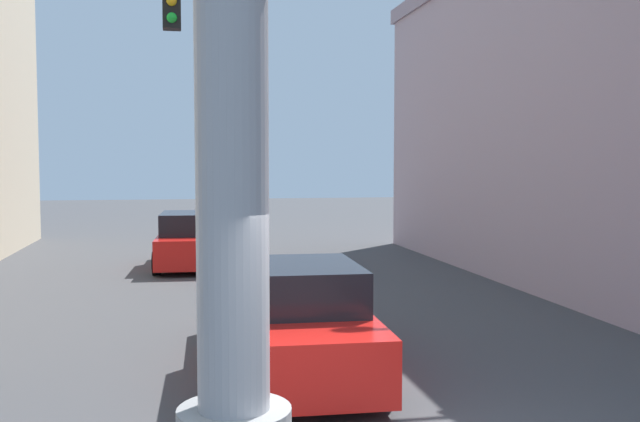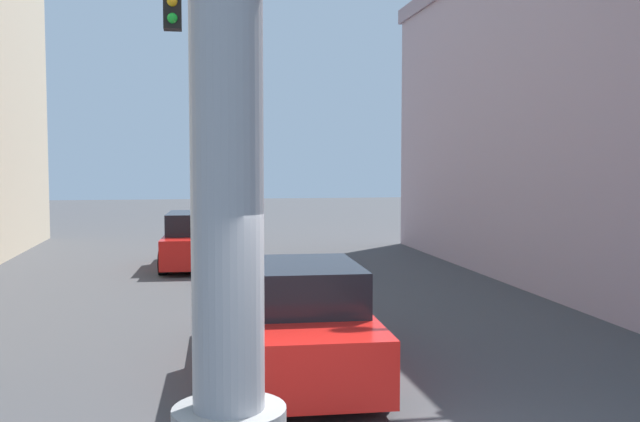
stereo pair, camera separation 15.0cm
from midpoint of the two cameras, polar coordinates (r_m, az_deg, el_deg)
ground_plane at (r=16.40m, az=-4.88°, el=-6.59°), size 89.37×89.37×0.00m
street_lamp at (r=13.94m, az=22.54°, el=10.72°), size 2.91×0.28×7.77m
car_lead at (r=10.40m, az=-2.93°, el=-8.69°), size 2.30×5.12×1.56m
car_far at (r=20.80m, az=-10.31°, el=-2.39°), size 2.23×4.33×1.56m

